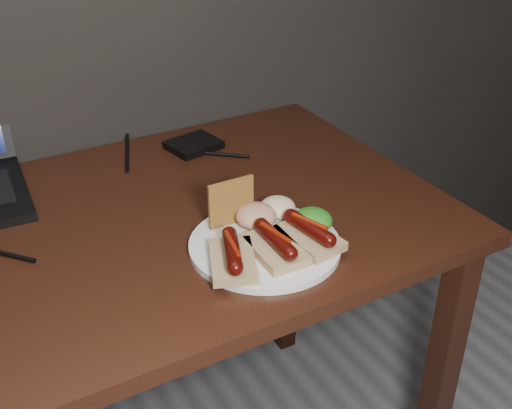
{
  "coord_description": "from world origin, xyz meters",
  "views": [
    {
      "loc": [
        -0.15,
        0.43,
        1.36
      ],
      "look_at": [
        0.3,
        1.23,
        0.82
      ],
      "focal_mm": 45.0,
      "sensor_mm": 36.0,
      "label": 1
    }
  ],
  "objects": [
    {
      "name": "coleslaw_mound",
      "position": [
        0.36,
        1.26,
        0.78
      ],
      "size": [
        0.06,
        0.06,
        0.04
      ],
      "primitive_type": "ellipsoid",
      "color": "white",
      "rests_on": "plate"
    },
    {
      "name": "salad_greens",
      "position": [
        0.39,
        1.2,
        0.78
      ],
      "size": [
        0.07,
        0.07,
        0.04
      ],
      "primitive_type": "ellipsoid",
      "color": "#155511",
      "rests_on": "plate"
    },
    {
      "name": "desk_cables",
      "position": [
        -0.02,
        1.53,
        0.75
      ],
      "size": [
        0.96,
        0.44,
        0.01
      ],
      "color": "black",
      "rests_on": "desk"
    },
    {
      "name": "salsa_mound",
      "position": [
        0.31,
        1.26,
        0.78
      ],
      "size": [
        0.07,
        0.07,
        0.04
      ],
      "primitive_type": "ellipsoid",
      "color": "maroon",
      "rests_on": "plate"
    },
    {
      "name": "hard_drive",
      "position": [
        0.36,
        1.62,
        0.76
      ],
      "size": [
        0.12,
        0.11,
        0.02
      ],
      "primitive_type": "cube",
      "rotation": [
        0.0,
        0.0,
        0.19
      ],
      "color": "black",
      "rests_on": "desk"
    },
    {
      "name": "bread_sausage_center",
      "position": [
        0.3,
        1.17,
        0.78
      ],
      "size": [
        0.07,
        0.12,
        0.04
      ],
      "color": "tan",
      "rests_on": "plate"
    },
    {
      "name": "bread_sausage_left",
      "position": [
        0.22,
        1.17,
        0.78
      ],
      "size": [
        0.11,
        0.13,
        0.04
      ],
      "color": "tan",
      "rests_on": "plate"
    },
    {
      "name": "crispbread",
      "position": [
        0.28,
        1.28,
        0.8
      ],
      "size": [
        0.08,
        0.01,
        0.08
      ],
      "primitive_type": "cube",
      "color": "#AF7B30",
      "rests_on": "plate"
    },
    {
      "name": "bread_sausage_right",
      "position": [
        0.36,
        1.17,
        0.78
      ],
      "size": [
        0.08,
        0.12,
        0.04
      ],
      "color": "tan",
      "rests_on": "plate"
    },
    {
      "name": "plate",
      "position": [
        0.3,
        1.2,
        0.76
      ],
      "size": [
        0.32,
        0.32,
        0.01
      ],
      "primitive_type": "cylinder",
      "rotation": [
        0.0,
        0.0,
        -0.31
      ],
      "color": "silver",
      "rests_on": "desk"
    },
    {
      "name": "desk",
      "position": [
        0.0,
        1.38,
        0.66
      ],
      "size": [
        1.4,
        0.7,
        0.75
      ],
      "color": "#34170D",
      "rests_on": "ground"
    }
  ]
}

